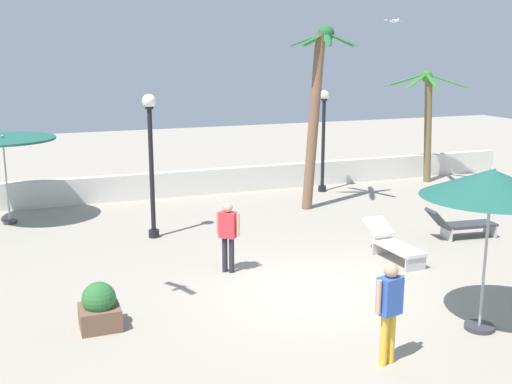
{
  "coord_description": "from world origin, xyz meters",
  "views": [
    {
      "loc": [
        -5.29,
        -10.78,
        4.81
      ],
      "look_at": [
        0.0,
        3.3,
        1.4
      ],
      "focal_mm": 43.73,
      "sensor_mm": 36.0,
      "label": 1
    }
  ],
  "objects": [
    {
      "name": "lounge_chair_0",
      "position": [
        2.66,
        1.21,
        0.4
      ],
      "size": [
        0.63,
        1.88,
        0.82
      ],
      "color": "#B7B7BC",
      "rests_on": "ground_plane"
    },
    {
      "name": "planter",
      "position": [
        -4.27,
        -0.18,
        0.38
      ],
      "size": [
        0.7,
        0.7,
        0.85
      ],
      "color": "brown",
      "rests_on": "ground_plane"
    },
    {
      "name": "lamp_post_2",
      "position": [
        -2.26,
        4.96,
        2.26
      ],
      "size": [
        0.35,
        0.35,
        3.76
      ],
      "color": "black",
      "rests_on": "ground_plane"
    },
    {
      "name": "guest_2",
      "position": [
        -0.21,
        -3.1,
        1.01
      ],
      "size": [
        0.55,
        0.32,
        1.67
      ],
      "color": "gold",
      "rests_on": "ground_plane"
    },
    {
      "name": "ground_plane",
      "position": [
        0.0,
        0.0,
        0.0
      ],
      "size": [
        56.0,
        56.0,
        0.0
      ],
      "primitive_type": "plane",
      "color": "#9E9384"
    },
    {
      "name": "palm_tree_0",
      "position": [
        3.12,
        6.35,
        3.42
      ],
      "size": [
        2.17,
        2.14,
        5.57
      ],
      "color": "brown",
      "rests_on": "ground_plane"
    },
    {
      "name": "patio_umbrella_2",
      "position": [
        -5.83,
        7.76,
        2.35
      ],
      "size": [
        2.84,
        2.84,
        2.55
      ],
      "color": "#333338",
      "rests_on": "ground_plane"
    },
    {
      "name": "lamp_post_1",
      "position": [
        4.38,
        8.36,
        1.99
      ],
      "size": [
        0.32,
        0.32,
        3.51
      ],
      "color": "black",
      "rests_on": "ground_plane"
    },
    {
      "name": "boundary_wall",
      "position": [
        0.0,
        9.41,
        0.43
      ],
      "size": [
        25.2,
        0.3,
        0.85
      ],
      "primitive_type": "cube",
      "color": "silver",
      "rests_on": "ground_plane"
    },
    {
      "name": "patio_umbrella_1",
      "position": [
        2.01,
        -2.61,
        2.62
      ],
      "size": [
        2.37,
        2.37,
        2.93
      ],
      "color": "#333338",
      "rests_on": "ground_plane"
    },
    {
      "name": "palm_tree_1",
      "position": [
        8.63,
        8.44,
        2.76
      ],
      "size": [
        2.99,
        2.98,
        4.13
      ],
      "color": "brown",
      "rests_on": "ground_plane"
    },
    {
      "name": "seagull_2",
      "position": [
        7.81,
        9.63,
        5.9
      ],
      "size": [
        1.2,
        0.82,
        0.14
      ],
      "color": "white"
    },
    {
      "name": "lounge_chair_1",
      "position": [
        5.26,
        2.04,
        0.39
      ],
      "size": [
        1.94,
        0.76,
        0.84
      ],
      "color": "#B7B7BC",
      "rests_on": "ground_plane"
    },
    {
      "name": "guest_0",
      "position": [
        -1.24,
        1.75,
        0.96
      ],
      "size": [
        0.45,
        0.41,
        1.59
      ],
      "color": "#26262D",
      "rests_on": "ground_plane"
    }
  ]
}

